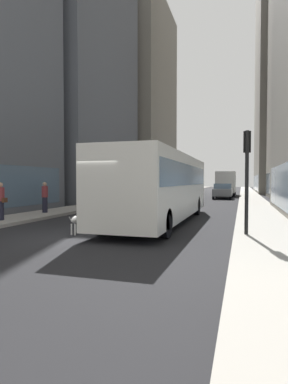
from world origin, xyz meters
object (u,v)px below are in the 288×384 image
Objects in this scene: transit_bus at (162,184)px; traffic_light_near at (247,165)px; car_silver_sedan at (136,195)px; car_red_coupe at (174,190)px; box_truck at (226,183)px; pedestrian_in_coat at (45,197)px; car_grey_wagon at (223,191)px; dalmatian_dog at (77,220)px; pedestrian_with_handbag at (1,201)px.

transit_bus is 3.39× the size of traffic_light_near.
car_silver_sedan is 0.95× the size of car_red_coupe.
box_truck is at bearing 86.77° from transit_bus.
transit_bus reaches higher than pedestrian_in_coat.
car_grey_wagon is at bearing 85.64° from transit_bus.
dalmatian_dog is 0.57× the size of pedestrian_with_handbag.
transit_bus is 7.31m from pedestrian_with_handbag.
car_silver_sedan is 13.97m from traffic_light_near.
dalmatian_dog is at bearing -96.48° from box_truck.
transit_bus is 28.39m from box_truck.
transit_bus reaches higher than car_red_coupe.
car_silver_sedan is 20.95m from box_truck.
dalmatian_dog is 0.57× the size of pedestrian_in_coat.
car_silver_sedan and car_grey_wagon have the same top height.
traffic_light_near is at bearing -85.07° from car_grey_wagon.
transit_bus is 9.15m from car_silver_sedan.
box_truck is 32.80m from dalmatian_dog.
pedestrian_with_handbag and pedestrian_in_coat have the same top height.
transit_bus is at bearing -94.36° from car_grey_wagon.
traffic_light_near is at bearing -42.25° from transit_bus.
dalmatian_dog is (1.90, -12.40, -0.31)m from car_silver_sedan.
box_truck is 4.44× the size of pedestrian_with_handbag.
car_silver_sedan is 11.20m from pedestrian_with_handbag.
traffic_light_near reaches higher than box_truck.
box_truck is (5.60, 6.17, 0.84)m from car_red_coupe.
pedestrian_in_coat is at bearing -111.82° from car_silver_sedan.
transit_bus is 22.56m from car_red_coupe.
transit_bus is 6.82× the size of pedestrian_in_coat.
car_red_coupe is 26.47m from dalmatian_dog.
transit_bus is at bearing -7.43° from pedestrian_in_coat.
transit_bus and box_truck have the same top height.
traffic_light_near reaches higher than transit_bus.
car_red_coupe reaches higher than dalmatian_dog.
car_grey_wagon is 1.35× the size of traffic_light_near.
car_red_coupe is at bearing 90.00° from car_silver_sedan.
pedestrian_in_coat reaches higher than car_grey_wagon.
box_truck is 31.79m from traffic_light_near.
car_grey_wagon is at bearing 66.40° from car_silver_sedan.
traffic_light_near is (2.10, -31.71, 0.77)m from box_truck.
car_red_coupe is 5.72m from car_grey_wagon.
traffic_light_near is (7.70, -25.54, 1.61)m from car_red_coupe.
pedestrian_in_coat is (-2.91, -7.28, 0.19)m from car_silver_sedan.
pedestrian_with_handbag is (-8.36, -31.02, -0.65)m from box_truck.
transit_bus reaches higher than car_silver_sedan.
box_truck reaches higher than pedestrian_with_handbag.
box_truck is at bearing 90.00° from car_grey_wagon.
traffic_light_near is (10.46, -0.69, 1.42)m from pedestrian_with_handbag.
dalmatian_dog is (1.90, -26.40, -0.31)m from car_red_coupe.
transit_bus is 2.50× the size of car_red_coupe.
car_silver_sedan and car_red_coupe have the same top height.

